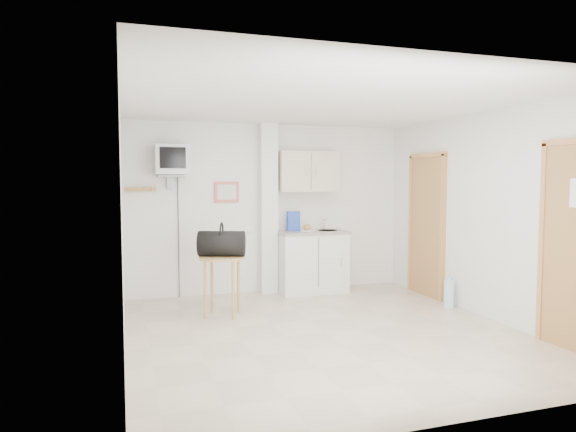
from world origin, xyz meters
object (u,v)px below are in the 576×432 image
object	(u,v)px
round_table	(222,266)
duffel_bag	(222,243)
crt_television	(171,161)
water_bottle	(449,293)

from	to	relation	value
round_table	duffel_bag	world-z (taller)	duffel_bag
round_table	crt_television	bearing A→B (deg)	117.41
duffel_bag	water_bottle	distance (m)	3.05
water_bottle	duffel_bag	bearing A→B (deg)	169.79
duffel_bag	water_bottle	bearing A→B (deg)	8.90
crt_television	duffel_bag	distance (m)	1.49
duffel_bag	water_bottle	size ratio (longest dim) A/B	1.57
round_table	duffel_bag	size ratio (longest dim) A/B	1.16
crt_television	duffel_bag	xyz separation A→B (m)	(0.51, -0.95, -1.04)
water_bottle	round_table	bearing A→B (deg)	170.30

